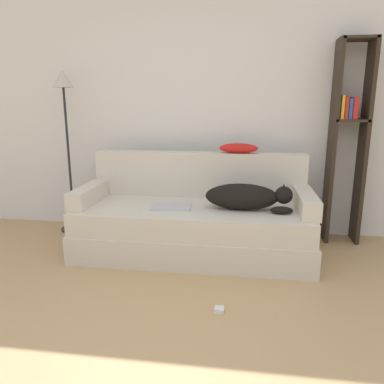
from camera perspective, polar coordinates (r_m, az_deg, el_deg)
The scene contains 11 objects.
wall_back at distance 3.93m, azimuth 2.35°, elevation 13.57°, with size 6.85×0.06×2.70m.
couch at distance 3.41m, azimuth 0.23°, elevation -5.79°, with size 2.08×0.89×0.45m.
couch_backrest at distance 3.65m, azimuth 1.05°, elevation 2.72°, with size 2.04×0.15×0.43m.
couch_arm_left at distance 3.58m, azimuth -15.29°, elevation -0.27°, with size 0.15×0.70×0.16m.
couch_arm_right at distance 3.33m, azimuth 16.93°, elevation -1.40°, with size 0.15×0.70×0.16m.
dog at distance 3.23m, azimuth 8.33°, elevation -0.72°, with size 0.74×0.24×0.23m.
laptop at distance 3.28m, azimuth -3.21°, elevation -2.25°, with size 0.36×0.25×0.02m.
throw_pillow at distance 3.57m, azimuth 7.11°, elevation 6.64°, with size 0.36×0.16×0.09m.
bookshelf at distance 3.86m, azimuth 22.68°, elevation 7.98°, with size 0.32×0.26×1.91m.
floor_lamp at distance 4.06m, azimuth -18.73°, elevation 11.23°, with size 0.27×0.27×1.66m.
power_adapter at distance 2.60m, azimuth 4.16°, elevation -17.43°, with size 0.06×0.06×0.03m.
Camera 1 is at (0.40, -1.31, 1.35)m, focal length 35.00 mm.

